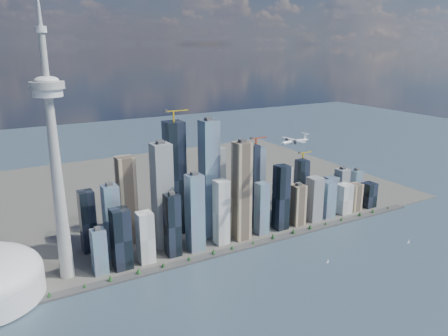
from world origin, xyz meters
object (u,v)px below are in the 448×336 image
sailboat_east (409,242)px  needle_tower (55,155)px  sailboat_west (328,261)px  airplane (295,141)px

sailboat_east → needle_tower: bearing=169.9°
needle_tower → sailboat_west: size_ratio=56.66×
needle_tower → sailboat_east: bearing=-17.9°
sailboat_west → sailboat_east: bearing=-11.9°
needle_tower → airplane: 456.80m
needle_tower → sailboat_west: (462.25, -198.74, -232.72)m
needle_tower → sailboat_west: bearing=-23.3°
needle_tower → sailboat_east: 750.24m
airplane → sailboat_west: (16.20, -100.34, -228.09)m
airplane → needle_tower: bearing=164.3°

